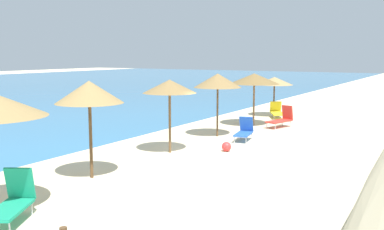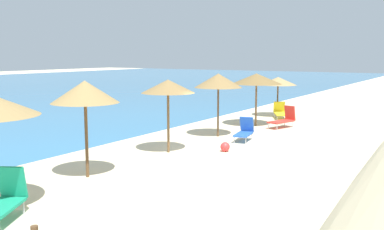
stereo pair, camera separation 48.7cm
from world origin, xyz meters
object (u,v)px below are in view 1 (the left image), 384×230
at_px(beach_umbrella_1, 89,92).
at_px(lounge_chair_0, 277,112).
at_px(lounge_chair_1, 12,201).
at_px(lounge_chair_2, 244,131).
at_px(lounge_chair_3, 281,119).
at_px(beach_ball, 226,147).
at_px(beach_umbrella_2, 170,87).
at_px(beach_umbrella_5, 274,81).
at_px(beach_umbrella_3, 218,81).
at_px(beach_umbrella_4, 254,79).

xyz_separation_m(beach_umbrella_1, lounge_chair_0, (15.31, -0.39, -2.26)).
distance_m(beach_umbrella_1, lounge_chair_1, 4.30).
bearing_deg(lounge_chair_2, lounge_chair_1, 76.28).
height_order(beach_umbrella_1, lounge_chair_2, beach_umbrella_1).
height_order(lounge_chair_3, beach_ball, lounge_chair_3).
bearing_deg(beach_umbrella_2, lounge_chair_0, -1.45).
distance_m(beach_umbrella_1, beach_umbrella_5, 15.92).
xyz_separation_m(lounge_chair_0, lounge_chair_1, (-18.90, -0.58, 0.10)).
relative_size(lounge_chair_1, lounge_chair_2, 1.12).
bearing_deg(lounge_chair_3, lounge_chair_1, 103.45).
bearing_deg(lounge_chair_0, lounge_chair_3, 85.37).
bearing_deg(beach_umbrella_3, lounge_chair_1, -175.75).
height_order(beach_umbrella_2, beach_umbrella_5, beach_umbrella_2).
bearing_deg(beach_umbrella_4, beach_ball, -166.11).
distance_m(beach_umbrella_2, beach_ball, 3.23).
relative_size(beach_umbrella_4, beach_ball, 7.34).
height_order(beach_umbrella_1, lounge_chair_0, beach_umbrella_1).
bearing_deg(beach_ball, lounge_chair_0, 8.75).
relative_size(beach_umbrella_4, lounge_chair_2, 1.90).
height_order(beach_umbrella_3, beach_umbrella_5, beach_umbrella_3).
height_order(beach_umbrella_2, beach_umbrella_3, beach_umbrella_3).
relative_size(beach_umbrella_2, beach_umbrella_3, 0.97).
bearing_deg(lounge_chair_2, beach_umbrella_5, -89.34).
distance_m(beach_umbrella_5, lounge_chair_0, 1.93).
height_order(beach_umbrella_1, lounge_chair_1, beach_umbrella_1).
bearing_deg(lounge_chair_2, lounge_chair_3, -103.34).
xyz_separation_m(beach_umbrella_1, beach_umbrella_2, (4.19, -0.11, -0.09)).
relative_size(beach_umbrella_2, beach_ball, 7.46).
xyz_separation_m(beach_umbrella_1, lounge_chair_2, (7.89, -1.58, -2.21)).
bearing_deg(beach_ball, beach_umbrella_5, 10.51).
bearing_deg(beach_umbrella_3, lounge_chair_3, -22.79).
bearing_deg(lounge_chair_0, beach_umbrella_3, 59.22).
xyz_separation_m(beach_umbrella_3, beach_umbrella_4, (3.81, -0.20, -0.09)).
bearing_deg(lounge_chair_1, beach_umbrella_5, -115.98).
relative_size(lounge_chair_2, lounge_chair_3, 0.85).
bearing_deg(lounge_chair_2, beach_umbrella_2, 57.68).
height_order(beach_umbrella_3, lounge_chair_2, beach_umbrella_3).
relative_size(beach_umbrella_3, lounge_chair_0, 1.67).
xyz_separation_m(lounge_chair_2, lounge_chair_3, (4.28, -0.20, 0.02)).
xyz_separation_m(beach_umbrella_4, lounge_chair_2, (-4.09, -1.28, -2.06)).
bearing_deg(lounge_chair_1, lounge_chair_0, -117.17).
relative_size(beach_umbrella_2, lounge_chair_2, 1.94).
bearing_deg(beach_umbrella_4, lounge_chair_1, -177.51).
bearing_deg(beach_ball, beach_umbrella_1, 160.79).
distance_m(beach_umbrella_1, lounge_chair_0, 15.48).
xyz_separation_m(beach_umbrella_5, beach_ball, (-10.44, -1.94, -1.97)).
xyz_separation_m(beach_umbrella_1, beach_ball, (5.47, -1.91, -2.45)).
bearing_deg(beach_umbrella_3, beach_umbrella_5, 0.96).
height_order(beach_umbrella_1, beach_ball, beach_umbrella_1).
bearing_deg(beach_umbrella_4, lounge_chair_0, -1.65).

